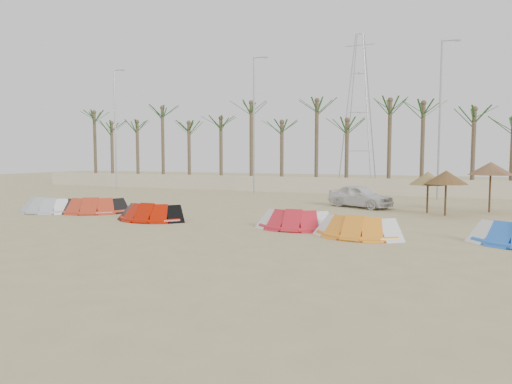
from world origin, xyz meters
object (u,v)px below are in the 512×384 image
at_px(parasol_right, 491,169).
at_px(kite_red_mid, 154,211).
at_px(kite_red_right, 297,219).
at_px(parasol_left, 428,178).
at_px(car, 360,196).
at_px(kite_orange, 358,226).
at_px(kite_red_left, 97,205).
at_px(parasol_mid, 446,177).
at_px(kite_grey, 48,205).

bearing_deg(parasol_right, kite_red_mid, -147.60).
xyz_separation_m(kite_red_right, parasol_left, (4.86, 7.73, 1.44)).
bearing_deg(parasol_right, car, -177.84).
bearing_deg(kite_red_right, parasol_right, 49.30).
distance_m(kite_red_right, kite_orange, 2.89).
height_order(kite_red_left, kite_red_mid, same).
bearing_deg(kite_orange, kite_red_left, 172.05).
bearing_deg(car, kite_red_mid, 165.01).
xyz_separation_m(parasol_mid, parasol_right, (2.21, 2.37, 0.41)).
xyz_separation_m(kite_grey, kite_red_right, (14.16, -0.11, 0.00)).
height_order(kite_red_mid, car, car).
bearing_deg(parasol_mid, kite_red_left, -161.33).
bearing_deg(car, kite_grey, 146.49).
height_order(kite_grey, parasol_mid, parasol_mid).
relative_size(kite_red_mid, parasol_right, 1.25).
bearing_deg(kite_red_mid, kite_orange, -4.24).
bearing_deg(kite_red_right, kite_red_left, 174.94).
distance_m(kite_red_right, parasol_left, 9.25).
height_order(kite_red_mid, kite_orange, same).
xyz_separation_m(kite_red_left, parasol_left, (16.46, 6.70, 1.43)).
relative_size(kite_red_right, parasol_right, 1.20).
distance_m(kite_red_mid, parasol_left, 14.39).
relative_size(parasol_left, parasol_mid, 0.95).
xyz_separation_m(kite_red_left, kite_red_mid, (4.58, -1.28, -0.00)).
bearing_deg(parasol_mid, car, 155.73).
bearing_deg(car, parasol_right, -61.60).
distance_m(parasol_mid, parasol_right, 3.26).
distance_m(kite_grey, kite_red_left, 2.72).
height_order(kite_grey, kite_red_left, same).
bearing_deg(parasol_left, kite_red_left, -157.85).
height_order(parasol_left, car, parasol_left).
bearing_deg(car, kite_red_right, -160.64).
relative_size(kite_red_left, parasol_mid, 1.76).
distance_m(kite_grey, parasol_left, 20.54).
distance_m(kite_red_right, parasol_right, 12.37).
bearing_deg(car, parasol_left, -82.31).
xyz_separation_m(kite_grey, parasol_right, (22.12, 9.15, 1.95)).
xyz_separation_m(parasol_left, car, (-3.78, 1.27, -1.18)).
bearing_deg(parasol_right, kite_red_right, -130.70).
relative_size(kite_orange, parasol_left, 1.53).
bearing_deg(parasol_left, kite_red_mid, -146.12).
bearing_deg(parasol_mid, kite_red_mid, -150.79).
distance_m(kite_red_mid, kite_orange, 9.77).
bearing_deg(kite_red_mid, kite_grey, 177.12).
bearing_deg(kite_orange, parasol_mid, 68.88).
height_order(kite_red_left, parasol_mid, parasol_mid).
relative_size(kite_red_right, parasol_left, 1.49).
relative_size(parasol_mid, car, 0.59).
height_order(kite_red_right, car, car).
bearing_deg(kite_orange, parasol_right, 62.87).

